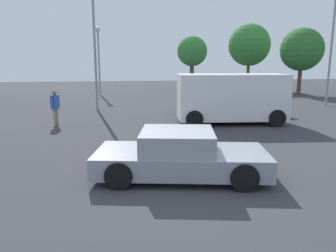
% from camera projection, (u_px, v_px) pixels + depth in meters
% --- Properties ---
extents(ground_plane, '(80.00, 80.00, 0.00)m').
position_uv_depth(ground_plane, '(178.00, 178.00, 7.97)').
color(ground_plane, '#38383D').
extents(sedan_foreground, '(4.49, 2.62, 1.18)m').
position_uv_depth(sedan_foreground, '(180.00, 156.00, 8.00)').
color(sedan_foreground, gray).
rests_on(sedan_foreground, ground_plane).
extents(dog, '(0.64, 0.34, 0.41)m').
position_uv_depth(dog, '(190.00, 138.00, 11.03)').
color(dog, white).
rests_on(dog, ground_plane).
extents(van_white, '(5.04, 2.54, 2.27)m').
position_uv_depth(van_white, '(231.00, 97.00, 14.83)').
color(van_white, white).
rests_on(van_white, ground_plane).
extents(suv_dark, '(5.18, 2.91, 1.97)m').
position_uv_depth(suv_dark, '(224.00, 93.00, 18.15)').
color(suv_dark, gray).
rests_on(suv_dark, ground_plane).
extents(pedestrian, '(0.35, 0.55, 1.59)m').
position_uv_depth(pedestrian, '(55.00, 105.00, 14.41)').
color(pedestrian, gray).
rests_on(pedestrian, ground_plane).
extents(light_post_near, '(0.44, 0.44, 7.37)m').
position_uv_depth(light_post_near, '(333.00, 27.00, 20.00)').
color(light_post_near, gray).
rests_on(light_post_near, ground_plane).
extents(light_post_mid, '(0.44, 0.44, 7.55)m').
position_uv_depth(light_post_mid, '(94.00, 22.00, 18.04)').
color(light_post_mid, gray).
rests_on(light_post_mid, ground_plane).
extents(light_post_far, '(0.44, 0.44, 5.61)m').
position_uv_depth(light_post_far, '(98.00, 48.00, 26.54)').
color(light_post_far, gray).
rests_on(light_post_far, ground_plane).
extents(tree_back_left, '(2.81, 2.81, 5.17)m').
position_uv_depth(tree_back_left, '(192.00, 52.00, 30.22)').
color(tree_back_left, brown).
rests_on(tree_back_left, ground_plane).
extents(tree_back_center, '(3.60, 3.60, 5.62)m').
position_uv_depth(tree_back_center, '(302.00, 50.00, 27.32)').
color(tree_back_center, brown).
rests_on(tree_back_center, ground_plane).
extents(tree_back_right, '(4.25, 4.25, 6.58)m').
position_uv_depth(tree_back_right, '(249.00, 45.00, 32.90)').
color(tree_back_right, brown).
rests_on(tree_back_right, ground_plane).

